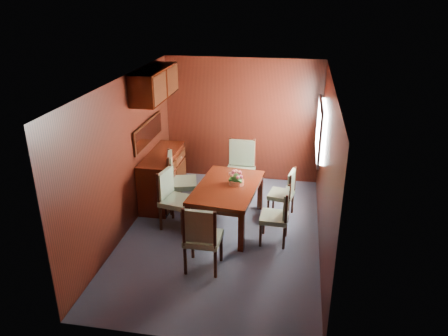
% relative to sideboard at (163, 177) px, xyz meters
% --- Properties ---
extents(ground, '(4.50, 4.50, 0.00)m').
position_rel_sideboard_xyz_m(ground, '(1.25, -1.00, -0.45)').
color(ground, '#353A49').
rests_on(ground, ground).
extents(room_shell, '(3.06, 4.52, 2.41)m').
position_rel_sideboard_xyz_m(room_shell, '(1.15, -0.67, 1.18)').
color(room_shell, black).
rests_on(room_shell, ground).
extents(sideboard, '(0.48, 1.40, 0.90)m').
position_rel_sideboard_xyz_m(sideboard, '(0.00, 0.00, 0.00)').
color(sideboard, black).
rests_on(sideboard, ground).
extents(dining_table, '(1.08, 1.58, 0.70)m').
position_rel_sideboard_xyz_m(dining_table, '(1.28, -0.68, 0.15)').
color(dining_table, black).
rests_on(dining_table, ground).
extents(chair_left_near, '(0.53, 0.54, 0.98)m').
position_rel_sideboard_xyz_m(chair_left_near, '(0.42, -0.86, 0.09)').
color(chair_left_near, black).
rests_on(chair_left_near, ground).
extents(chair_left_far, '(0.59, 0.60, 1.05)m').
position_rel_sideboard_xyz_m(chair_left_far, '(0.35, -0.28, 0.13)').
color(chair_left_far, black).
rests_on(chair_left_far, ground).
extents(chair_right_near, '(0.42, 0.44, 0.89)m').
position_rel_sideboard_xyz_m(chair_right_near, '(2.13, -1.06, 0.04)').
color(chair_right_near, black).
rests_on(chair_right_near, ground).
extents(chair_right_far, '(0.45, 0.47, 0.85)m').
position_rel_sideboard_xyz_m(chair_right_far, '(2.18, -0.25, 0.02)').
color(chair_right_far, black).
rests_on(chair_right_far, ground).
extents(chair_head, '(0.48, 0.46, 1.00)m').
position_rel_sideboard_xyz_m(chair_head, '(1.16, -1.97, 0.11)').
color(chair_head, black).
rests_on(chair_head, ground).
extents(chair_foot, '(0.52, 0.50, 1.07)m').
position_rel_sideboard_xyz_m(chair_foot, '(1.34, 0.43, 0.14)').
color(chair_foot, black).
rests_on(chair_foot, ground).
extents(flower_centerpiece, '(0.26, 0.26, 0.26)m').
position_rel_sideboard_xyz_m(flower_centerpiece, '(1.42, -0.60, 0.37)').
color(flower_centerpiece, '#C6603C').
rests_on(flower_centerpiece, dining_table).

